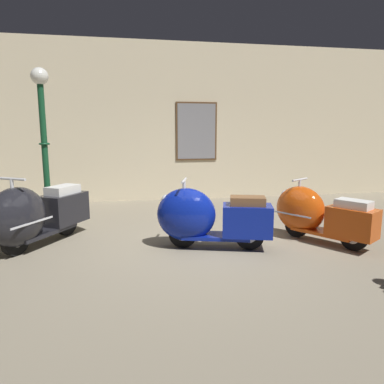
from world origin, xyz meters
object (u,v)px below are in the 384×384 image
(scooter_0, at_px, (33,215))
(lamppost, at_px, (44,136))
(scooter_2, at_px, (315,214))
(scooter_1, at_px, (205,217))

(scooter_0, relative_size, lamppost, 0.63)
(scooter_0, distance_m, scooter_2, 4.21)
(lamppost, bearing_deg, scooter_1, -37.87)
(scooter_0, xyz_separation_m, scooter_1, (2.45, -0.45, -0.03))
(scooter_1, height_order, scooter_2, scooter_1)
(scooter_1, relative_size, scooter_2, 1.11)
(scooter_2, relative_size, lamppost, 0.55)
(scooter_1, distance_m, scooter_2, 1.74)
(scooter_0, height_order, lamppost, lamppost)
(scooter_2, bearing_deg, lamppost, 32.44)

